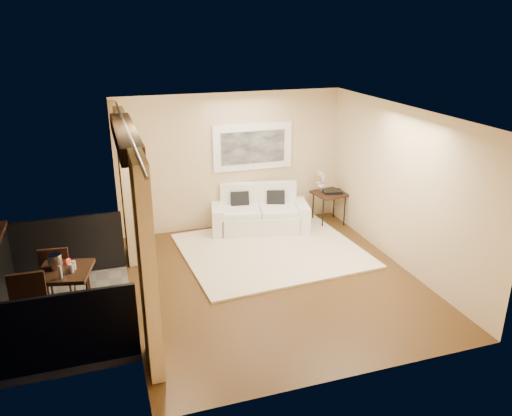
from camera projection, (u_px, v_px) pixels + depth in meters
floor at (274, 280)px, 8.11m from camera, size 5.00×5.00×0.00m
room_shell at (125, 136)px, 6.61m from camera, size 5.00×6.40×5.00m
balcony at (56, 304)px, 7.09m from camera, size 1.81×2.60×1.17m
curtains at (134, 219)px, 7.03m from camera, size 0.16×4.80×2.64m
artwork at (253, 147)px, 9.86m from camera, size 1.62×0.07×0.92m
rug at (271, 250)px, 9.12m from camera, size 3.29×2.91×0.04m
sofa at (259, 214)px, 9.98m from camera, size 2.03×1.19×0.91m
side_table at (329, 195)px, 10.24m from camera, size 0.70×0.70×0.66m
tray at (332, 191)px, 10.20m from camera, size 0.43×0.36×0.05m
orchid at (321, 181)px, 10.24m from camera, size 0.28×0.27×0.45m
bistro_table at (65, 276)px, 6.74m from camera, size 0.81×0.81×0.80m
balcony_chair_far at (57, 271)px, 7.22m from camera, size 0.45×0.45×0.95m
balcony_chair_near at (29, 307)px, 6.23m from camera, size 0.45×0.46×1.03m
ice_bucket at (55, 261)px, 6.73m from camera, size 0.18×0.18×0.20m
candle at (69, 261)px, 6.88m from camera, size 0.06×0.06×0.07m
vase at (60, 272)px, 6.47m from camera, size 0.04×0.04×0.18m
glass_a at (71, 268)px, 6.62m from camera, size 0.06×0.06×0.12m
glass_b at (74, 265)px, 6.72m from camera, size 0.06×0.06×0.12m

